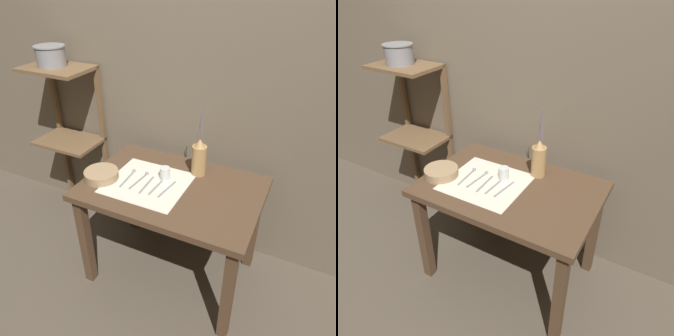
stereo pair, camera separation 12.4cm
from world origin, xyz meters
TOP-DOWN VIEW (x-y plane):
  - ground_plane at (0.00, 0.00)m, footprint 12.00×12.00m
  - stone_wall_back at (0.00, 0.47)m, footprint 7.00×0.06m
  - wooden_table at (0.00, 0.00)m, footprint 1.07×0.72m
  - wooden_shelf_unit at (-1.00, 0.30)m, footprint 0.48×0.33m
  - linen_cloth at (-0.15, -0.04)m, footprint 0.47×0.44m
  - pitcher_with_flowers at (0.09, 0.20)m, footprint 0.09×0.09m
  - wooden_bowl at (-0.43, -0.11)m, footprint 0.21×0.21m
  - glass_tumbler_near at (-0.07, 0.05)m, footprint 0.06×0.06m
  - spoon_outer at (-0.28, 0.00)m, footprint 0.03×0.20m
  - spoon_inner at (-0.20, 0.01)m, footprint 0.04×0.20m
  - fork_outer at (-0.14, -0.06)m, footprint 0.02×0.19m
  - knife_center at (-0.08, -0.05)m, footprint 0.02×0.19m
  - fork_inner at (-0.01, -0.05)m, footprint 0.04×0.19m
  - metal_pot_large at (-1.04, 0.25)m, footprint 0.21×0.21m

SIDE VIEW (x-z plane):
  - ground_plane at x=0.00m, z-range 0.00..0.00m
  - wooden_table at x=0.00m, z-range 0.26..0.98m
  - linen_cloth at x=-0.15m, z-range 0.73..0.73m
  - fork_outer at x=-0.14m, z-range 0.73..0.74m
  - knife_center at x=-0.08m, z-range 0.73..0.74m
  - fork_inner at x=-0.01m, z-range 0.73..0.74m
  - spoon_outer at x=-0.28m, z-range 0.72..0.75m
  - spoon_inner at x=-0.20m, z-range 0.72..0.75m
  - wooden_bowl at x=-0.43m, z-range 0.73..0.78m
  - glass_tumbler_near at x=-0.07m, z-range 0.73..0.81m
  - pitcher_with_flowers at x=0.09m, z-range 0.62..1.07m
  - wooden_shelf_unit at x=-1.00m, z-range 0.24..1.51m
  - stone_wall_back at x=0.00m, z-range 0.00..2.40m
  - metal_pot_large at x=-1.04m, z-range 1.27..1.41m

